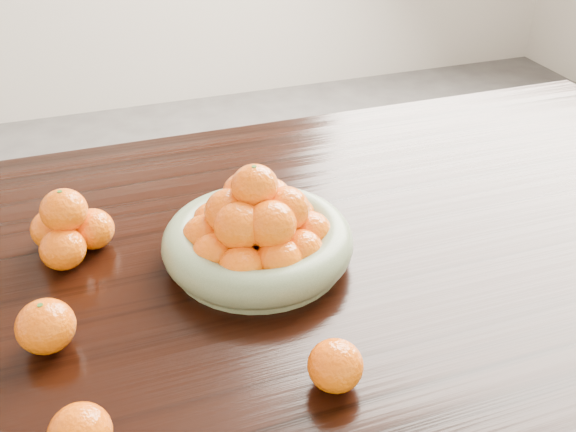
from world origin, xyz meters
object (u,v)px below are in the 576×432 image
object	(u,v)px
dining_table	(278,291)
orange_pyramid	(68,229)
fruit_bowl	(257,234)
loose_orange_0	(46,326)

from	to	relation	value
dining_table	orange_pyramid	world-z (taller)	orange_pyramid
orange_pyramid	fruit_bowl	bearing A→B (deg)	-22.41
orange_pyramid	loose_orange_0	size ratio (longest dim) A/B	1.71
fruit_bowl	dining_table	bearing A→B (deg)	17.61
dining_table	orange_pyramid	size ratio (longest dim) A/B	14.41
dining_table	fruit_bowl	xyz separation A→B (m)	(-0.04, -0.01, 0.14)
dining_table	loose_orange_0	xyz separation A→B (m)	(-0.37, -0.11, 0.13)
fruit_bowl	loose_orange_0	size ratio (longest dim) A/B	3.88
orange_pyramid	dining_table	bearing A→B (deg)	-18.12
fruit_bowl	orange_pyramid	bearing A→B (deg)	157.59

